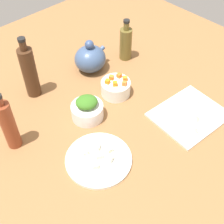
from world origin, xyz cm
name	(u,v)px	position (x,y,z in cm)	size (l,w,h in cm)	color
tabletop	(112,123)	(0.00, 0.00, 1.50)	(190.00, 190.00, 3.00)	#8F6038
cutting_board	(189,115)	(24.62, -19.95, 3.50)	(28.05, 23.48, 1.00)	silver
plate_tofu	(99,159)	(-16.82, -10.73, 3.60)	(24.01, 24.01, 1.20)	white
bowl_greens	(87,111)	(-5.65, 8.44, 6.11)	(12.96, 12.96, 6.23)	white
bowl_carrots	(116,88)	(12.29, 10.61, 6.22)	(12.70, 12.70, 6.43)	white
teapot	(90,58)	(15.45, 31.00, 9.34)	(16.39, 14.23, 15.98)	#3D547B
bottle_0	(29,72)	(-13.54, 35.34, 15.06)	(6.15, 6.15, 28.11)	#422816
bottle_1	(8,125)	(-34.63, 16.53, 13.99)	(5.29, 5.29, 25.27)	brown
bottle_2	(126,43)	(34.00, 26.24, 11.55)	(5.93, 5.93, 20.74)	brown
carrot_cube_0	(111,77)	(12.33, 13.44, 10.33)	(1.80, 1.80, 1.80)	orange
carrot_cube_1	(115,84)	(10.65, 9.35, 10.33)	(1.80, 1.80, 1.80)	orange
carrot_cube_2	(125,79)	(16.06, 8.82, 10.33)	(1.80, 1.80, 1.80)	orange
carrot_cube_3	(124,83)	(13.68, 6.82, 10.33)	(1.80, 1.80, 1.80)	orange
carrot_cube_4	(119,76)	(15.65, 12.02, 10.33)	(1.80, 1.80, 1.80)	orange
carrot_cube_5	(107,81)	(9.36, 12.64, 10.33)	(1.80, 1.80, 1.80)	orange
chopped_greens_mound	(87,102)	(-5.65, 8.44, 11.34)	(8.77, 7.80, 4.23)	#387121
tofu_cube_0	(109,149)	(-11.88, -11.02, 5.30)	(2.20, 2.20, 2.20)	white
tofu_cube_1	(95,166)	(-20.19, -12.71, 5.30)	(2.20, 2.20, 2.20)	#ECF1CC
tofu_cube_2	(99,155)	(-16.32, -10.48, 5.30)	(2.20, 2.20, 2.20)	white
tofu_cube_3	(85,152)	(-19.20, -5.89, 5.30)	(2.20, 2.20, 2.20)	white
tofu_cube_4	(109,159)	(-14.55, -14.00, 5.30)	(2.20, 2.20, 2.20)	white
tofu_cube_5	(97,146)	(-14.26, -6.90, 5.30)	(2.20, 2.20, 2.20)	#F7E1CE
dumpling_0	(166,115)	(15.94, -14.34, 5.54)	(5.63, 5.18, 3.07)	beige
dumpling_1	(196,102)	(31.11, -17.98, 5.51)	(4.56, 4.15, 3.02)	beige
dumpling_2	(195,117)	(23.61, -23.10, 5.40)	(4.30, 3.73, 2.80)	beige
dumpling_3	(193,132)	(17.28, -27.01, 5.17)	(5.20, 4.44, 2.34)	beige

